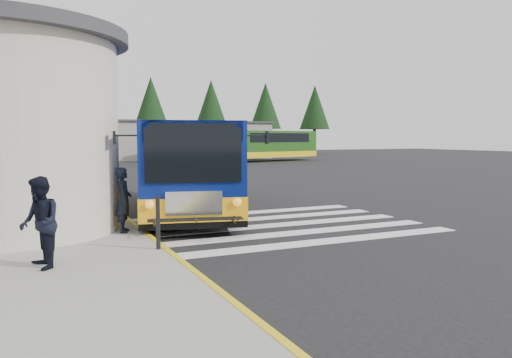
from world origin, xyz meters
name	(u,v)px	position (x,y,z in m)	size (l,w,h in m)	color
ground	(275,220)	(0.00, 0.00, 0.00)	(140.00, 140.00, 0.00)	black
curb_strip	(112,208)	(-4.05, 4.00, 0.08)	(0.12, 34.00, 0.16)	yellow
crosswalk	(272,225)	(-0.50, -0.80, 0.01)	(8.00, 5.35, 0.01)	silver
depot_building	(150,140)	(6.00, 42.00, 2.11)	(26.40, 8.40, 4.20)	gray
tree_line	(137,102)	(6.29, 50.00, 6.77)	(58.40, 4.40, 10.00)	black
transit_bus	(183,170)	(-1.96, 2.76, 1.35)	(5.17, 10.30, 2.82)	navy
pedestrian_a	(124,200)	(-4.50, -0.84, 0.93)	(0.57, 0.37, 1.56)	black
pedestrian_b	(40,223)	(-6.41, -3.63, 0.95)	(0.78, 0.61, 1.61)	black
bollard	(158,223)	(-4.20, -2.99, 0.70)	(0.09, 0.09, 1.09)	black
far_bus_a	(202,146)	(9.75, 35.54, 1.52)	(9.44, 4.65, 2.35)	navy
far_bus_b	(272,144)	(16.27, 32.67, 1.72)	(10.63, 5.40, 2.64)	#1F4D14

